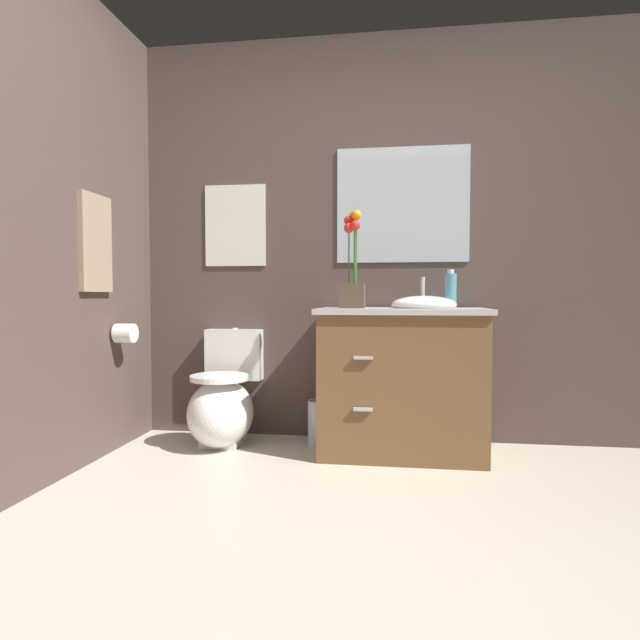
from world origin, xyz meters
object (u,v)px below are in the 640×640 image
at_px(flower_vase, 352,277).
at_px(hanging_towel, 96,243).
at_px(toilet, 223,404).
at_px(wall_poster, 235,226).
at_px(vanity_cabinet, 402,379).
at_px(trash_bin, 323,423).
at_px(soap_bottle, 450,290).
at_px(toilet_paper_roll, 125,333).
at_px(wall_mirror, 402,205).

distance_m(flower_vase, hanging_towel, 1.40).
relative_size(toilet, wall_poster, 1.34).
height_order(vanity_cabinet, hanging_towel, hanging_towel).
distance_m(flower_vase, trash_bin, 0.89).
relative_size(toilet, trash_bin, 2.54).
bearing_deg(trash_bin, wall_poster, 161.50).
distance_m(flower_vase, soap_bottle, 0.57).
bearing_deg(flower_vase, soap_bottle, 12.18).
bearing_deg(vanity_cabinet, toilet, 178.57).
relative_size(wall_poster, toilet_paper_roll, 4.68).
xyz_separation_m(soap_bottle, trash_bin, (-0.74, 0.01, -0.79)).
height_order(toilet, wall_poster, wall_poster).
relative_size(wall_mirror, hanging_towel, 1.54).
relative_size(wall_mirror, toilet_paper_roll, 7.27).
xyz_separation_m(toilet, wall_mirror, (1.06, 0.27, 1.21)).
height_order(toilet, wall_mirror, wall_mirror).
bearing_deg(toilet_paper_roll, hanging_towel, -105.55).
xyz_separation_m(trash_bin, wall_mirror, (0.46, 0.20, 1.31)).
relative_size(vanity_cabinet, toilet_paper_roll, 9.14).
height_order(soap_bottle, toilet_paper_roll, soap_bottle).
distance_m(vanity_cabinet, wall_poster, 1.43).
bearing_deg(trash_bin, flower_vase, -34.32).
xyz_separation_m(flower_vase, trash_bin, (-0.19, 0.13, -0.86)).
relative_size(flower_vase, hanging_towel, 1.06).
distance_m(flower_vase, toilet_paper_roll, 1.34).
distance_m(toilet, soap_bottle, 1.50).
distance_m(vanity_cabinet, trash_bin, 0.56).
relative_size(vanity_cabinet, wall_mirror, 1.26).
distance_m(soap_bottle, trash_bin, 1.08).
bearing_deg(toilet, wall_mirror, 14.20).
height_order(toilet, trash_bin, toilet).
distance_m(wall_poster, wall_mirror, 1.06).
bearing_deg(soap_bottle, wall_poster, 171.17).
bearing_deg(wall_mirror, toilet_paper_roll, -163.55).
xyz_separation_m(toilet, flower_vase, (0.78, -0.06, 0.76)).
distance_m(toilet, hanging_towel, 1.16).
relative_size(soap_bottle, toilet_paper_roll, 1.99).
relative_size(trash_bin, wall_poster, 0.53).
relative_size(vanity_cabinet, wall_poster, 1.95).
distance_m(flower_vase, wall_mirror, 0.62).
xyz_separation_m(trash_bin, wall_poster, (-0.59, 0.20, 1.21)).
xyz_separation_m(soap_bottle, wall_mirror, (-0.27, 0.21, 0.52)).
bearing_deg(wall_mirror, hanging_towel, -157.87).
distance_m(soap_bottle, toilet_paper_roll, 1.88).
relative_size(soap_bottle, hanging_towel, 0.42).
relative_size(soap_bottle, wall_mirror, 0.27).
bearing_deg(trash_bin, soap_bottle, -0.60).
relative_size(vanity_cabinet, trash_bin, 3.69).
xyz_separation_m(vanity_cabinet, wall_mirror, (-0.00, 0.29, 1.03)).
bearing_deg(wall_mirror, trash_bin, -156.74).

